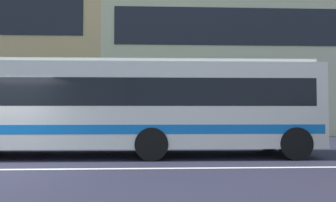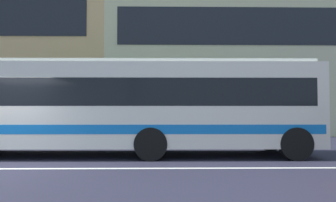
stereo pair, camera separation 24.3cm
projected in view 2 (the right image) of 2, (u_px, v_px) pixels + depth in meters
hedge_row_far at (111, 136)px, 13.80m from camera, size 13.47×1.10×0.74m
apartment_block_right at (249, 54)px, 21.64m from camera, size 19.14×8.20×11.09m
transit_bus at (130, 104)px, 10.21m from camera, size 12.32×2.60×3.11m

